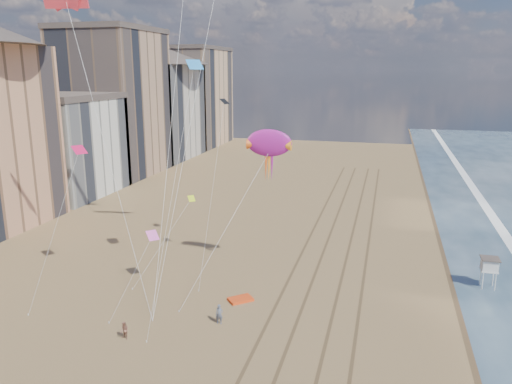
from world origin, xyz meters
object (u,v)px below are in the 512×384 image
grounded_kite (241,299)px  kite_flyer_b (125,331)px  lifeguard_stand (490,265)px  kite_flyer_a (219,314)px  show_kite (269,143)px

grounded_kite → kite_flyer_b: size_ratio=1.49×
lifeguard_stand → kite_flyer_a: size_ratio=1.79×
grounded_kite → show_kite: bearing=38.7°
lifeguard_stand → show_kite: 24.56m
grounded_kite → kite_flyer_a: (-0.49, -4.60, 0.74)m
lifeguard_stand → kite_flyer_b: (-29.62, -17.87, -1.65)m
grounded_kite → kite_flyer_a: 4.69m
lifeguard_stand → grounded_kite: bearing=-158.4°
show_kite → kite_flyer_b: (-8.08, -15.19, -13.14)m
show_kite → kite_flyer_b: size_ratio=11.92×
kite_flyer_a → grounded_kite: bearing=76.7°
show_kite → kite_flyer_b: 21.65m
kite_flyer_a → lifeguard_stand: bearing=23.1°
kite_flyer_b → grounded_kite: bearing=72.2°
lifeguard_stand → kite_flyer_b: lifeguard_stand is taller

